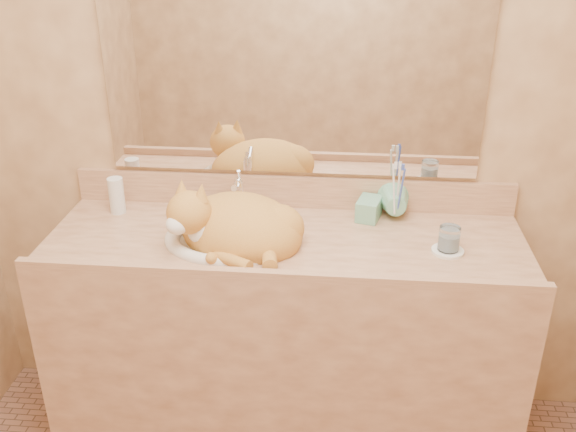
# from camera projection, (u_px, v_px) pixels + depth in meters

# --- Properties ---
(wall_back) EXTENTS (2.40, 0.02, 2.50)m
(wall_back) POSITION_uv_depth(u_px,v_px,m) (293.00, 100.00, 2.21)
(wall_back) COLOR #956A43
(wall_back) RESTS_ON ground
(vanity_counter) EXTENTS (1.60, 0.55, 0.85)m
(vanity_counter) POSITION_uv_depth(u_px,v_px,m) (285.00, 343.00, 2.32)
(vanity_counter) COLOR #936041
(vanity_counter) RESTS_ON floor
(mirror) EXTENTS (1.30, 0.02, 0.80)m
(mirror) POSITION_uv_depth(u_px,v_px,m) (292.00, 60.00, 2.14)
(mirror) COLOR white
(mirror) RESTS_ON wall_back
(sink_basin) EXTENTS (0.51, 0.45, 0.14)m
(sink_basin) POSITION_uv_depth(u_px,v_px,m) (231.00, 221.00, 2.10)
(sink_basin) COLOR white
(sink_basin) RESTS_ON vanity_counter
(faucet) EXTENTS (0.06, 0.12, 0.17)m
(faucet) POSITION_uv_depth(u_px,v_px,m) (239.00, 197.00, 2.25)
(faucet) COLOR white
(faucet) RESTS_ON vanity_counter
(cat) EXTENTS (0.52, 0.47, 0.23)m
(cat) POSITION_uv_depth(u_px,v_px,m) (233.00, 224.00, 2.08)
(cat) COLOR #B8752A
(cat) RESTS_ON sink_basin
(soap_dispenser) EXTENTS (0.09, 0.09, 0.17)m
(soap_dispenser) POSITION_uv_depth(u_px,v_px,m) (366.00, 203.00, 2.20)
(soap_dispenser) COLOR #72B794
(soap_dispenser) RESTS_ON vanity_counter
(toothbrush_cup) EXTENTS (0.13, 0.13, 0.11)m
(toothbrush_cup) POSITION_uv_depth(u_px,v_px,m) (396.00, 209.00, 2.22)
(toothbrush_cup) COLOR #72B794
(toothbrush_cup) RESTS_ON vanity_counter
(toothbrushes) EXTENTS (0.04, 0.04, 0.23)m
(toothbrushes) POSITION_uv_depth(u_px,v_px,m) (398.00, 188.00, 2.19)
(toothbrushes) COLOR silver
(toothbrushes) RESTS_ON toothbrush_cup
(saucer) EXTENTS (0.10, 0.10, 0.01)m
(saucer) POSITION_uv_depth(u_px,v_px,m) (448.00, 251.00, 2.05)
(saucer) COLOR white
(saucer) RESTS_ON vanity_counter
(water_glass) EXTENTS (0.07, 0.07, 0.08)m
(water_glass) POSITION_uv_depth(u_px,v_px,m) (449.00, 239.00, 2.03)
(water_glass) COLOR silver
(water_glass) RESTS_ON saucer
(lotion_bottle) EXTENTS (0.05, 0.05, 0.13)m
(lotion_bottle) POSITION_uv_depth(u_px,v_px,m) (117.00, 195.00, 2.30)
(lotion_bottle) COLOR silver
(lotion_bottle) RESTS_ON vanity_counter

